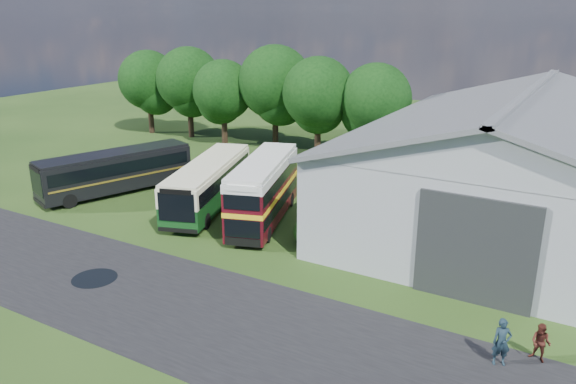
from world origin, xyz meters
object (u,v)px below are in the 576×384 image
Objects in this scene: bus_green_single at (209,183)px; bus_dark_single at (116,171)px; bus_maroon_double at (264,191)px; visitor_b at (541,343)px; storage_shed at (523,155)px; visitor_a at (502,342)px.

bus_dark_single is at bearing 168.70° from bus_green_single.
visitor_b is (16.81, -7.13, -1.22)m from bus_maroon_double.
bus_dark_single is at bearing -177.88° from visitor_b.
storage_shed is at bearing 13.35° from bus_maroon_double.
bus_dark_single reaches higher than visitor_b.
storage_shed is 16.71m from visitor_a.
bus_green_single is 21.98m from visitor_a.
visitor_a is (2.07, -16.27, -3.23)m from storage_shed.
storage_shed is at bearing 4.46° from bus_green_single.
bus_dark_single is (-7.62, -0.95, -0.03)m from bus_green_single.
visitor_a is 1.58m from visitor_b.
visitor_a is (20.21, -8.61, -0.69)m from bus_green_single.
storage_shed is at bearing 117.31° from visitor_b.
visitor_a is at bearing -41.51° from bus_green_single.
bus_dark_single is (-25.76, -8.61, -2.56)m from storage_shed.
visitor_b is (21.45, -7.65, -0.86)m from bus_green_single.
storage_shed reaches higher than bus_green_single.
storage_shed is 16.02m from visitor_b.
bus_maroon_double is (-13.49, -8.17, -2.18)m from storage_shed.
storage_shed is 15.92m from bus_maroon_double.
bus_maroon_double is at bearing -24.75° from bus_green_single.
bus_maroon_double is 18.30m from visitor_b.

